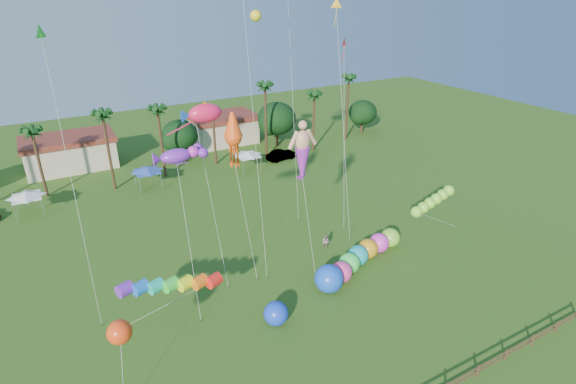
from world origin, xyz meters
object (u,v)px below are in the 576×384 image
car_b (282,155)px  spectator_b (326,242)px  caterpillar_inflatable (356,259)px  blue_ball (276,313)px

car_b → spectator_b: size_ratio=3.07×
caterpillar_inflatable → car_b: bearing=56.4°
car_b → caterpillar_inflatable: bearing=157.7°
blue_ball → car_b: bearing=60.7°
car_b → caterpillar_inflatable: (-7.80, -29.11, 0.28)m
spectator_b → caterpillar_inflatable: caterpillar_inflatable is taller
spectator_b → blue_ball: bearing=-78.4°
car_b → spectator_b: (-8.35, -24.71, -0.01)m
car_b → blue_ball: bearing=143.4°
car_b → blue_ball: 36.83m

